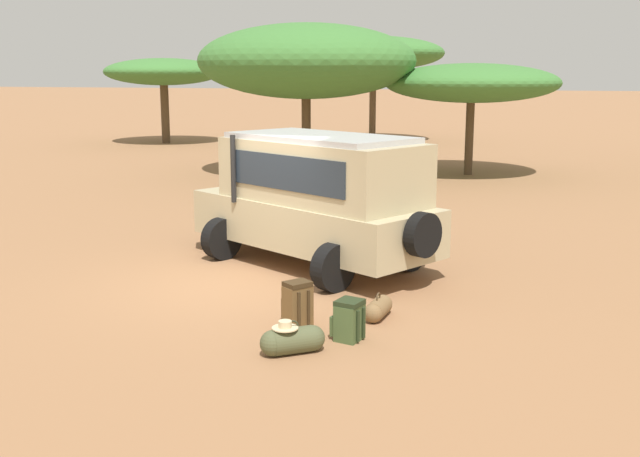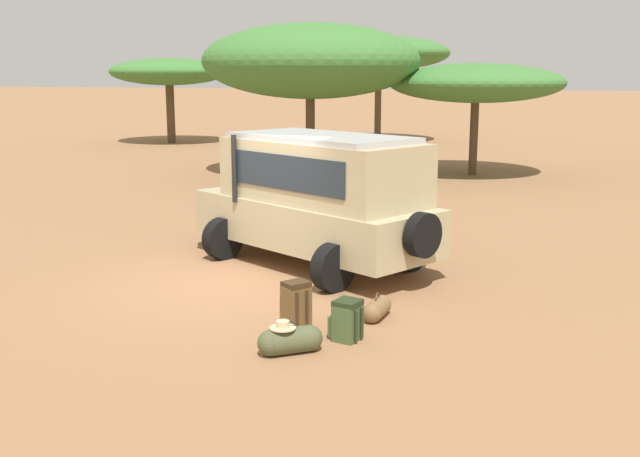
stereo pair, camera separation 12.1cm
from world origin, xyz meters
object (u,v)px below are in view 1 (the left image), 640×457
Objects in this scene: acacia_tree_right_mid at (472,83)px; acacia_tree_centre_back at (306,61)px; safari_vehicle at (316,197)px; duffel_bag_low_black_case at (292,340)px; backpack_beside_front_wheel at (297,304)px; acacia_tree_far_left at (163,72)px; acacia_tree_left_mid at (373,53)px; backpack_cluster_center at (349,320)px; duffel_bag_soft_canvas at (378,308)px.

acacia_tree_centre_back is at bearing -160.61° from acacia_tree_right_mid.
safari_vehicle is 7.21× the size of duffel_bag_low_black_case.
acacia_tree_far_left is (-16.59, 24.62, 3.27)m from backpack_beside_front_wheel.
acacia_tree_right_mid is (16.54, -7.37, -0.40)m from acacia_tree_far_left.
safari_vehicle is 0.73× the size of acacia_tree_left_mid.
acacia_tree_centre_back reaches higher than backpack_cluster_center.
safari_vehicle is 13.12m from acacia_tree_centre_back.
duffel_bag_soft_canvas is at bearing 82.07° from backpack_cluster_center.
acacia_tree_left_mid is (9.86, 4.29, 0.95)m from acacia_tree_far_left.
safari_vehicle reaches higher than duffel_bag_soft_canvas.
acacia_tree_right_mid is (6.68, -11.65, -1.35)m from acacia_tree_left_mid.
duffel_bag_soft_canvas is 29.86m from acacia_tree_far_left.
duffel_bag_low_black_case is 30.89m from acacia_tree_far_left.
acacia_tree_far_left is at bearing 140.16° from acacia_tree_centre_back.
acacia_tree_centre_back is at bearing -84.72° from acacia_tree_left_mid.
acacia_tree_left_mid is at bearing 95.28° from acacia_tree_centre_back.
duffel_bag_soft_canvas is at bearing -53.65° from acacia_tree_far_left.
duffel_bag_soft_canvas is (0.68, 1.74, -0.03)m from duffel_bag_low_black_case.
acacia_tree_right_mid is at bearing 90.16° from backpack_beside_front_wheel.
backpack_cluster_center is 0.90m from duffel_bag_low_black_case.
duffel_bag_soft_canvas is 29.54m from acacia_tree_left_mid.
acacia_tree_centre_back is (-4.59, 12.01, 2.64)m from safari_vehicle.
backpack_beside_front_wheel is 0.89× the size of duffel_bag_low_black_case.
acacia_tree_right_mid is at bearing -24.00° from acacia_tree_far_left.
acacia_tree_right_mid is at bearing -60.18° from acacia_tree_left_mid.
acacia_tree_right_mid reaches higher than backpack_cluster_center.
acacia_tree_centre_back reaches higher than duffel_bag_low_black_case.
duffel_bag_soft_canvas is at bearing -74.68° from acacia_tree_left_mid.
acacia_tree_right_mid is at bearing 86.58° from safari_vehicle.
acacia_tree_centre_back is (1.25, -13.56, -0.61)m from acacia_tree_left_mid.
backpack_cluster_center is at bearing -97.93° from duffel_bag_soft_canvas.
acacia_tree_centre_back reaches higher than acacia_tree_right_mid.
backpack_cluster_center is at bearing -75.46° from acacia_tree_left_mid.
safari_vehicle is 9.57× the size of backpack_cluster_center.
backpack_beside_front_wheel is 0.11× the size of acacia_tree_far_left.
acacia_tree_left_mid reaches higher than duffel_bag_low_black_case.
acacia_tree_centre_back is at bearing 112.01° from backpack_cluster_center.
acacia_tree_right_mid reaches higher than duffel_bag_low_black_case.
duffel_bag_low_black_case is at bearing -126.73° from backpack_cluster_center.
safari_vehicle is at bearing -69.07° from acacia_tree_centre_back.
acacia_tree_centre_back reaches higher than safari_vehicle.
acacia_tree_left_mid is at bearing 104.54° from backpack_cluster_center.
acacia_tree_far_left is at bearing 156.00° from acacia_tree_right_mid.
duffel_bag_soft_canvas is at bearing -66.14° from acacia_tree_centre_back.
backpack_beside_front_wheel is (0.88, -3.34, -0.97)m from safari_vehicle.
duffel_bag_low_black_case is 18.51m from acacia_tree_right_mid.
acacia_tree_right_mid is at bearing 93.60° from duffel_bag_soft_canvas.
acacia_tree_left_mid is at bearing 103.25° from duffel_bag_low_black_case.
safari_vehicle is 26.43m from acacia_tree_left_mid.
duffel_bag_soft_canvas is at bearing 36.41° from backpack_beside_front_wheel.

